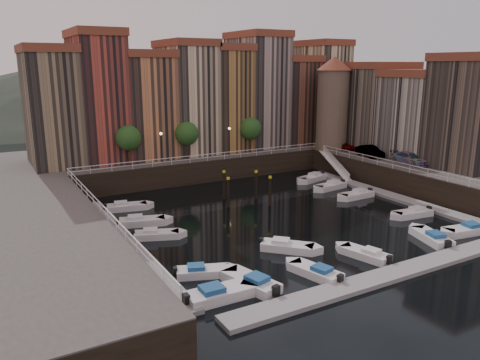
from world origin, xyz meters
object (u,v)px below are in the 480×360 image
mooring_pilings (244,189)px  boat_left_0 (219,294)px  car_a (341,146)px  car_b (370,152)px  gangway (335,164)px  boat_left_1 (202,272)px  corner_tower (333,102)px  boat_left_2 (155,235)px  car_c (410,159)px

mooring_pilings → boat_left_0: size_ratio=1.04×
car_a → car_b: bearing=-104.0°
gangway → car_b: car_b is taller
car_b → gangway: bearing=148.6°
boat_left_0 → mooring_pilings: bearing=56.4°
boat_left_1 → gangway: bearing=54.1°
corner_tower → gangway: size_ratio=1.66×
boat_left_2 → car_a: bearing=42.9°
mooring_pilings → corner_tower: bearing=24.1°
car_a → mooring_pilings: bearing=-173.5°
boat_left_1 → car_b: car_b is taller
gangway → boat_left_0: bearing=-142.2°
car_c → boat_left_0: bearing=-155.8°
car_a → car_c: (0.81, -12.15, 0.04)m
boat_left_1 → car_b: size_ratio=0.91×
corner_tower → mooring_pilings: 23.93m
gangway → mooring_pilings: size_ratio=1.54×
boat_left_2 → car_a: size_ratio=1.02×
corner_tower → mooring_pilings: bearing=-155.9°
car_c → mooring_pilings: bearing=170.0°
boat_left_2 → car_a: car_a is taller
car_a → boat_left_2: bearing=-171.7°
corner_tower → boat_left_1: 42.13m
boat_left_2 → car_a: 36.85m
corner_tower → boat_left_0: (-33.52, -28.23, -9.79)m
mooring_pilings → car_b: size_ratio=1.13×
car_c → car_b: bearing=99.9°
boat_left_1 → car_c: size_ratio=0.82×
gangway → boat_left_1: gangway is taller
gangway → car_a: car_a is taller
boat_left_1 → car_a: (33.78, 22.80, 3.40)m
boat_left_2 → boat_left_1: bearing=-66.4°
mooring_pilings → boat_left_1: bearing=-129.6°
car_b → car_c: car_b is taller
gangway → car_a: bearing=39.0°
mooring_pilings → boat_left_0: (-13.10, -19.12, -1.25)m
corner_tower → car_b: 9.88m
gangway → car_b: size_ratio=1.74×
mooring_pilings → car_b: bearing=4.4°
gangway → car_b: (3.62, -2.99, 1.87)m
boat_left_2 → car_c: size_ratio=0.83×
gangway → car_c: car_c is taller
corner_tower → boat_left_0: 44.90m
car_b → car_c: 6.23m
boat_left_1 → car_c: bearing=37.8°
mooring_pilings → boat_left_0: mooring_pilings is taller
mooring_pilings → boat_left_1: 19.75m
boat_left_1 → boat_left_0: bearing=-77.2°
boat_left_1 → car_a: bearing=54.7°
gangway → car_b: 5.05m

